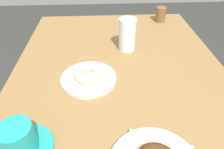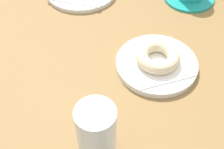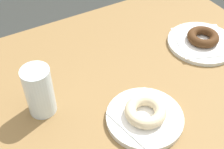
{
  "view_description": "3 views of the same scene",
  "coord_description": "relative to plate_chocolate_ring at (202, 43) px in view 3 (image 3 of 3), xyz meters",
  "views": [
    {
      "loc": [
        0.59,
        -0.06,
        1.22
      ],
      "look_at": [
        0.04,
        -0.03,
        0.79
      ],
      "focal_mm": 32.38,
      "sensor_mm": 36.0,
      "label": 1
    },
    {
      "loc": [
        -0.47,
        0.05,
        1.31
      ],
      "look_at": [
        -0.01,
        -0.0,
        0.78
      ],
      "focal_mm": 49.54,
      "sensor_mm": 36.0,
      "label": 2
    },
    {
      "loc": [
        -0.29,
        -0.5,
        1.38
      ],
      "look_at": [
        0.01,
        0.03,
        0.79
      ],
      "focal_mm": 49.09,
      "sensor_mm": 36.0,
      "label": 3
    }
  ],
  "objects": [
    {
      "name": "donut_sugar_ring",
      "position": [
        -0.34,
        -0.17,
        0.03
      ],
      "size": [
        0.11,
        0.11,
        0.03
      ],
      "primitive_type": "torus",
      "color": "beige",
      "rests_on": "napkin_sugar_ring"
    },
    {
      "name": "napkin_sugar_ring",
      "position": [
        -0.34,
        -0.17,
        0.01
      ],
      "size": [
        0.16,
        0.16,
        0.0
      ],
      "primitive_type": "cube",
      "rotation": [
        0.0,
        0.0,
        0.2
      ],
      "color": "white",
      "rests_on": "plate_sugar_ring"
    },
    {
      "name": "water_glass",
      "position": [
        -0.55,
        -0.01,
        0.06
      ],
      "size": [
        0.07,
        0.07,
        0.14
      ],
      "primitive_type": "cylinder",
      "color": "silver",
      "rests_on": "table"
    },
    {
      "name": "plate_sugar_ring",
      "position": [
        -0.34,
        -0.17,
        0.0
      ],
      "size": [
        0.2,
        0.2,
        0.02
      ],
      "primitive_type": "cylinder",
      "color": "silver",
      "rests_on": "table"
    },
    {
      "name": "napkin_chocolate_ring",
      "position": [
        0.0,
        0.0,
        0.01
      ],
      "size": [
        0.21,
        0.21,
        0.0
      ],
      "primitive_type": "cube",
      "rotation": [
        0.0,
        0.0,
        -0.37
      ],
      "color": "white",
      "rests_on": "plate_chocolate_ring"
    },
    {
      "name": "table",
      "position": [
        -0.36,
        -0.05,
        -0.1
      ],
      "size": [
        1.16,
        0.82,
        0.75
      ],
      "color": "olive",
      "rests_on": "ground_plane"
    },
    {
      "name": "plate_chocolate_ring",
      "position": [
        0.0,
        0.0,
        0.0
      ],
      "size": [
        0.22,
        0.22,
        0.01
      ],
      "primitive_type": "cylinder",
      "color": "silver",
      "rests_on": "table"
    },
    {
      "name": "donut_chocolate_ring",
      "position": [
        0.0,
        0.0,
        0.02
      ],
      "size": [
        0.1,
        0.1,
        0.03
      ],
      "primitive_type": "torus",
      "color": "#422712",
      "rests_on": "napkin_chocolate_ring"
    }
  ]
}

